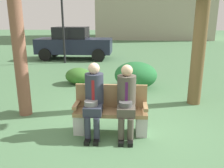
{
  "coord_description": "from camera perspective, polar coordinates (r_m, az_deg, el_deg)",
  "views": [
    {
      "loc": [
        0.02,
        -4.36,
        2.11
      ],
      "look_at": [
        -0.28,
        0.11,
        0.85
      ],
      "focal_mm": 37.7,
      "sensor_mm": 36.0,
      "label": 1
    }
  ],
  "objects": [
    {
      "name": "ground_plane",
      "position": [
        4.85,
        3.25,
        -10.15
      ],
      "size": [
        80.0,
        80.0,
        0.0
      ],
      "primitive_type": "plane",
      "color": "#4A734C"
    },
    {
      "name": "shrub_near_bench",
      "position": [
        7.32,
        5.77,
        2.17
      ],
      "size": [
        1.31,
        1.2,
        0.82
      ],
      "primitive_type": "ellipsoid",
      "color": "#246B34",
      "rests_on": "ground"
    },
    {
      "name": "parked_car_near",
      "position": [
        12.78,
        -9.23,
        9.76
      ],
      "size": [
        3.92,
        1.74,
        1.68
      ],
      "color": "#1E2338",
      "rests_on": "ground"
    },
    {
      "name": "shrub_mid_lawn",
      "position": [
        7.89,
        -8.19,
        1.99
      ],
      "size": [
        0.85,
        0.78,
        0.53
      ],
      "primitive_type": "ellipsoid",
      "color": "#376B28",
      "rests_on": "ground"
    },
    {
      "name": "seated_man_left",
      "position": [
        4.28,
        -4.46,
        -2.98
      ],
      "size": [
        0.34,
        0.72,
        1.34
      ],
      "color": "#2D3342",
      "rests_on": "ground"
    },
    {
      "name": "street_lamp",
      "position": [
        11.57,
        -11.88,
        15.23
      ],
      "size": [
        0.24,
        0.24,
        3.37
      ],
      "color": "black",
      "rests_on": "ground"
    },
    {
      "name": "park_bench",
      "position": [
        4.48,
        -0.3,
        -6.81
      ],
      "size": [
        1.36,
        0.44,
        0.9
      ],
      "color": "#99754C",
      "rests_on": "ground"
    },
    {
      "name": "seated_man_right",
      "position": [
        4.24,
        3.51,
        -3.34
      ],
      "size": [
        0.34,
        0.72,
        1.32
      ],
      "color": "#4C473D",
      "rests_on": "ground"
    }
  ]
}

